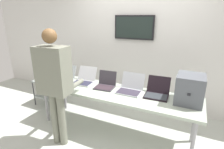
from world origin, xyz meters
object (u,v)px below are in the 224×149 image
at_px(workbench, 113,94).
at_px(laptop_station_0, 65,76).
at_px(laptop_station_2, 106,84).
at_px(coffee_mug, 63,86).
at_px(equipment_box, 190,89).
at_px(person, 55,79).
at_px(laptop_station_1, 84,79).
at_px(storage_cart, 49,88).
at_px(laptop_station_3, 130,88).
at_px(laptop_station_4, 157,92).

height_order(workbench, laptop_station_0, laptop_station_0).
distance_m(laptop_station_2, coffee_mug, 0.71).
xyz_separation_m(workbench, coffee_mug, (-0.81, -0.25, 0.10)).
bearing_deg(equipment_box, person, -156.93).
height_order(laptop_station_1, coffee_mug, laptop_station_1).
bearing_deg(coffee_mug, workbench, 17.18).
bearing_deg(storage_cart, person, -40.18).
bearing_deg(storage_cart, laptop_station_3, -5.02).
height_order(workbench, coffee_mug, coffee_mug).
bearing_deg(storage_cart, laptop_station_4, -3.35).
xyz_separation_m(workbench, storage_cart, (-1.68, 0.29, -0.30)).
xyz_separation_m(equipment_box, laptop_station_4, (-0.44, 0.05, -0.14)).
bearing_deg(workbench, laptop_station_4, 12.74).
bearing_deg(workbench, equipment_box, 5.39).
bearing_deg(workbench, laptop_station_3, 25.48).
xyz_separation_m(workbench, laptop_station_1, (-0.64, 0.14, 0.11)).
distance_m(laptop_station_3, laptop_station_4, 0.42).
height_order(workbench, equipment_box, equipment_box).
relative_size(laptop_station_4, storage_cart, 0.71).
height_order(laptop_station_0, laptop_station_2, laptop_station_2).
height_order(workbench, laptop_station_3, laptop_station_3).
bearing_deg(equipment_box, laptop_station_0, 179.46).
bearing_deg(storage_cart, laptop_station_1, -8.08).
height_order(laptop_station_4, coffee_mug, laptop_station_4).
xyz_separation_m(laptop_station_1, person, (0.04, -0.76, 0.26)).
bearing_deg(storage_cart, laptop_station_2, -7.07).
relative_size(equipment_box, storage_cart, 0.72).
bearing_deg(coffee_mug, laptop_station_0, 123.81).
xyz_separation_m(laptop_station_0, person, (0.46, -0.75, 0.26)).
bearing_deg(laptop_station_2, coffee_mug, -150.39).
bearing_deg(laptop_station_3, coffee_mug, -160.81).
height_order(workbench, laptop_station_1, laptop_station_1).
bearing_deg(laptop_station_2, laptop_station_3, 2.03).
xyz_separation_m(laptop_station_4, person, (-1.26, -0.77, 0.26)).
bearing_deg(coffee_mug, storage_cart, 148.33).
xyz_separation_m(workbench, person, (-0.60, -0.62, 0.37)).
distance_m(equipment_box, laptop_station_4, 0.46).
bearing_deg(laptop_station_3, storage_cart, 174.98).
distance_m(equipment_box, storage_cart, 2.84).
height_order(laptop_station_1, storage_cart, laptop_station_1).
bearing_deg(laptop_station_3, laptop_station_2, -177.97).
xyz_separation_m(laptop_station_2, coffee_mug, (-0.62, -0.35, -0.01)).
xyz_separation_m(equipment_box, person, (-1.70, -0.73, 0.12)).
distance_m(equipment_box, person, 1.85).
bearing_deg(laptop_station_4, person, -148.62).
bearing_deg(laptop_station_0, workbench, -6.68).
relative_size(laptop_station_2, person, 0.19).
bearing_deg(laptop_station_0, person, -58.54).
distance_m(workbench, coffee_mug, 0.85).
height_order(laptop_station_3, coffee_mug, laptop_station_3).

